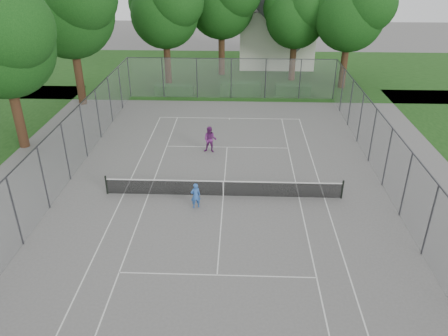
{
  "coord_description": "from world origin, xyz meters",
  "views": [
    {
      "loc": [
        0.84,
        -20.44,
        12.28
      ],
      "look_at": [
        0.0,
        1.0,
        1.2
      ],
      "focal_mm": 35.0,
      "sensor_mm": 36.0,
      "label": 1
    }
  ],
  "objects_px": {
    "house": "(277,28)",
    "girl_player": "(196,196)",
    "woman_player": "(210,140)",
    "tennis_net": "(223,188)"
  },
  "relations": [
    {
      "from": "tennis_net",
      "to": "woman_player",
      "type": "bearing_deg",
      "value": 100.97
    },
    {
      "from": "tennis_net",
      "to": "girl_player",
      "type": "bearing_deg",
      "value": -139.01
    },
    {
      "from": "tennis_net",
      "to": "woman_player",
      "type": "relative_size",
      "value": 7.28
    },
    {
      "from": "house",
      "to": "girl_player",
      "type": "relative_size",
      "value": 6.98
    },
    {
      "from": "tennis_net",
      "to": "house",
      "type": "bearing_deg",
      "value": 80.95
    },
    {
      "from": "tennis_net",
      "to": "woman_player",
      "type": "xyz_separation_m",
      "value": [
        -1.09,
        5.61,
        0.37
      ]
    },
    {
      "from": "house",
      "to": "woman_player",
      "type": "distance_m",
      "value": 24.55
    },
    {
      "from": "house",
      "to": "woman_player",
      "type": "height_order",
      "value": "house"
    },
    {
      "from": "woman_player",
      "to": "house",
      "type": "bearing_deg",
      "value": 84.35
    },
    {
      "from": "tennis_net",
      "to": "girl_player",
      "type": "xyz_separation_m",
      "value": [
        -1.38,
        -1.2,
        0.2
      ]
    }
  ]
}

